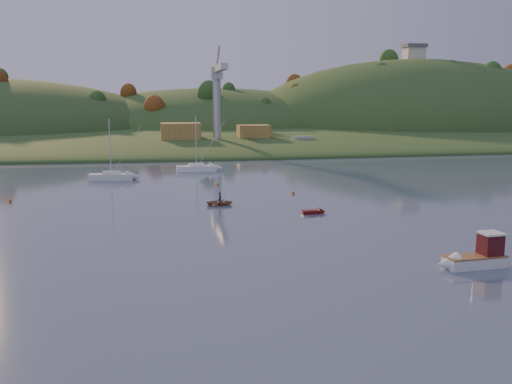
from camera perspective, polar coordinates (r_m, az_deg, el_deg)
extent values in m
plane|color=#38445B|center=(44.48, 10.71, -10.06)|extent=(500.00, 500.00, 0.00)
cube|color=#2C461C|center=(269.91, -6.86, 6.42)|extent=(620.00, 220.00, 1.50)
ellipsoid|color=#2C461C|center=(205.18, -5.81, 5.44)|extent=(640.00, 150.00, 7.00)
ellipsoid|color=#2C461C|center=(250.78, -4.30, 6.22)|extent=(140.00, 120.00, 36.00)
ellipsoid|color=#2C461C|center=(259.14, 15.21, 6.02)|extent=(150.00, 130.00, 60.00)
cube|color=beige|center=(259.31, 15.54, 13.20)|extent=(8.00, 6.00, 5.00)
cube|color=#595960|center=(259.55, 15.57, 13.91)|extent=(9.00, 7.00, 1.50)
cube|color=slate|center=(162.91, -2.91, 4.82)|extent=(42.00, 16.00, 2.40)
cube|color=olive|center=(162.54, -7.54, 6.01)|extent=(11.00, 8.00, 4.80)
cube|color=olive|center=(165.82, -0.25, 6.03)|extent=(9.00, 7.00, 4.00)
cylinder|color=#B7B7BC|center=(160.04, -3.93, 8.38)|extent=(2.20, 2.20, 18.00)
cube|color=#B7B7BC|center=(160.11, -3.97, 11.78)|extent=(3.20, 3.20, 3.20)
cube|color=#B7B7BC|center=(151.22, -3.60, 12.29)|extent=(1.80, 18.00, 1.60)
cube|color=#B7B7BC|center=(165.12, -4.16, 12.06)|extent=(1.80, 10.00, 1.60)
cube|color=silver|center=(53.78, 21.00, -6.53)|extent=(5.51, 2.33, 0.97)
cone|color=silver|center=(52.31, 18.56, -6.83)|extent=(2.02, 2.07, 1.94)
cube|color=brown|center=(53.65, 21.03, -6.01)|extent=(5.52, 2.38, 0.13)
cube|color=#430F12|center=(54.28, 22.40, -4.88)|extent=(1.84, 1.74, 1.94)
cube|color=silver|center=(54.05, 22.47, -3.83)|extent=(2.07, 1.97, 0.16)
cylinder|color=silver|center=(53.33, 21.11, -4.69)|extent=(0.10, 0.10, 2.59)
cube|color=white|center=(113.69, -5.97, 2.35)|extent=(7.93, 2.50, 1.09)
cube|color=white|center=(113.62, -5.97, 2.65)|extent=(2.99, 1.82, 0.69)
cylinder|color=silver|center=(113.13, -6.01, 5.11)|extent=(0.18, 0.18, 9.87)
cylinder|color=silver|center=(113.59, -5.97, 2.78)|extent=(3.16, 0.17, 0.12)
cylinder|color=white|center=(113.58, -5.97, 2.83)|extent=(2.77, 0.41, 0.36)
cube|color=silver|center=(104.66, -14.27, 1.48)|extent=(8.02, 3.19, 1.07)
cube|color=silver|center=(104.58, -14.29, 1.79)|extent=(3.10, 2.07, 0.68)
cylinder|color=silver|center=(104.05, -14.40, 4.43)|extent=(0.18, 0.18, 9.76)
cylinder|color=silver|center=(104.54, -14.29, 1.93)|extent=(3.12, 0.46, 0.12)
cylinder|color=silver|center=(104.53, -14.29, 1.98)|extent=(2.76, 0.66, 0.36)
imported|color=#88664B|center=(78.29, -3.62, -1.04)|extent=(3.67, 2.68, 0.74)
imported|color=black|center=(78.22, -3.62, -0.75)|extent=(0.39, 0.58, 1.55)
cube|color=#520C0B|center=(72.87, 5.65, -2.00)|extent=(2.75, 1.26, 0.45)
cone|color=#520C0B|center=(73.33, 6.63, -1.94)|extent=(1.01, 1.14, 1.07)
cube|color=slate|center=(163.02, 4.68, 4.69)|extent=(13.92, 6.35, 1.73)
cube|color=#B7B7BC|center=(162.90, 4.69, 5.19)|extent=(6.06, 3.54, 2.31)
sphere|color=orange|center=(87.03, 3.74, -0.05)|extent=(0.50, 0.50, 0.50)
sphere|color=orange|center=(87.54, -23.38, -0.77)|extent=(0.50, 0.50, 0.50)
sphere|color=orange|center=(95.41, -3.86, 0.81)|extent=(0.50, 0.50, 0.50)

